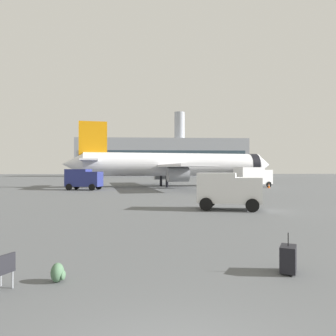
{
  "coord_description": "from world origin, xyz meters",
  "views": [
    {
      "loc": [
        -0.31,
        -3.95,
        2.83
      ],
      "look_at": [
        1.58,
        29.5,
        3.0
      ],
      "focal_mm": 33.96,
      "sensor_mm": 36.0,
      "label": 1
    }
  ],
  "objects_px": {
    "fuel_truck": "(253,176)",
    "safety_cone_far": "(236,185)",
    "gate_chair": "(2,269)",
    "service_truck": "(84,178)",
    "safety_cone_near": "(245,194)",
    "safety_cone_outer": "(269,186)",
    "safety_cone_mid": "(240,187)",
    "cargo_van": "(229,189)",
    "rolling_suitcase": "(288,259)",
    "airplane_at_gate": "(174,165)",
    "traveller_backpack": "(58,273)"
  },
  "relations": [
    {
      "from": "fuel_truck",
      "to": "safety_cone_outer",
      "type": "xyz_separation_m",
      "value": [
        1.55,
        -2.81,
        -1.41
      ]
    },
    {
      "from": "service_truck",
      "to": "safety_cone_mid",
      "type": "distance_m",
      "value": 22.47
    },
    {
      "from": "service_truck",
      "to": "safety_cone_far",
      "type": "xyz_separation_m",
      "value": [
        23.07,
        5.37,
        -1.29
      ]
    },
    {
      "from": "safety_cone_far",
      "to": "gate_chair",
      "type": "distance_m",
      "value": 45.84
    },
    {
      "from": "cargo_van",
      "to": "rolling_suitcase",
      "type": "height_order",
      "value": "cargo_van"
    },
    {
      "from": "fuel_truck",
      "to": "safety_cone_mid",
      "type": "distance_m",
      "value": 5.92
    },
    {
      "from": "service_truck",
      "to": "traveller_backpack",
      "type": "bearing_deg",
      "value": -79.28
    },
    {
      "from": "service_truck",
      "to": "safety_cone_mid",
      "type": "bearing_deg",
      "value": 2.59
    },
    {
      "from": "safety_cone_near",
      "to": "gate_chair",
      "type": "distance_m",
      "value": 28.11
    },
    {
      "from": "airplane_at_gate",
      "to": "safety_cone_mid",
      "type": "distance_m",
      "value": 12.15
    },
    {
      "from": "rolling_suitcase",
      "to": "fuel_truck",
      "type": "bearing_deg",
      "value": 72.99
    },
    {
      "from": "fuel_truck",
      "to": "safety_cone_near",
      "type": "relative_size",
      "value": 10.67
    },
    {
      "from": "airplane_at_gate",
      "to": "cargo_van",
      "type": "distance_m",
      "value": 31.01
    },
    {
      "from": "safety_cone_far",
      "to": "safety_cone_outer",
      "type": "height_order",
      "value": "safety_cone_outer"
    },
    {
      "from": "safety_cone_mid",
      "to": "gate_chair",
      "type": "xyz_separation_m",
      "value": [
        -16.63,
        -38.1,
        0.15
      ]
    },
    {
      "from": "safety_cone_near",
      "to": "rolling_suitcase",
      "type": "height_order",
      "value": "rolling_suitcase"
    },
    {
      "from": "safety_cone_mid",
      "to": "safety_cone_far",
      "type": "relative_size",
      "value": 1.09
    },
    {
      "from": "airplane_at_gate",
      "to": "safety_cone_mid",
      "type": "bearing_deg",
      "value": -38.72
    },
    {
      "from": "safety_cone_near",
      "to": "gate_chair",
      "type": "bearing_deg",
      "value": -118.24
    },
    {
      "from": "service_truck",
      "to": "traveller_backpack",
      "type": "height_order",
      "value": "service_truck"
    },
    {
      "from": "fuel_truck",
      "to": "gate_chair",
      "type": "height_order",
      "value": "fuel_truck"
    },
    {
      "from": "fuel_truck",
      "to": "safety_cone_far",
      "type": "xyz_separation_m",
      "value": [
        -2.77,
        -0.25,
        -1.45
      ]
    },
    {
      "from": "airplane_at_gate",
      "to": "rolling_suitcase",
      "type": "height_order",
      "value": "airplane_at_gate"
    },
    {
      "from": "fuel_truck",
      "to": "safety_cone_near",
      "type": "bearing_deg",
      "value": -110.64
    },
    {
      "from": "airplane_at_gate",
      "to": "fuel_truck",
      "type": "bearing_deg",
      "value": -12.18
    },
    {
      "from": "traveller_backpack",
      "to": "cargo_van",
      "type": "bearing_deg",
      "value": 60.73
    },
    {
      "from": "safety_cone_near",
      "to": "airplane_at_gate",
      "type": "bearing_deg",
      "value": 105.67
    },
    {
      "from": "safety_cone_mid",
      "to": "gate_chair",
      "type": "bearing_deg",
      "value": -113.58
    },
    {
      "from": "safety_cone_outer",
      "to": "rolling_suitcase",
      "type": "xyz_separation_m",
      "value": [
        -14.35,
        -39.04,
        0.03
      ]
    },
    {
      "from": "safety_cone_mid",
      "to": "service_truck",
      "type": "bearing_deg",
      "value": -177.41
    },
    {
      "from": "gate_chair",
      "to": "service_truck",
      "type": "bearing_deg",
      "value": 98.86
    },
    {
      "from": "safety_cone_mid",
      "to": "rolling_suitcase",
      "type": "xyz_separation_m",
      "value": [
        -9.37,
        -37.25,
        0.04
      ]
    },
    {
      "from": "safety_cone_far",
      "to": "rolling_suitcase",
      "type": "bearing_deg",
      "value": -103.55
    },
    {
      "from": "safety_cone_outer",
      "to": "traveller_backpack",
      "type": "height_order",
      "value": "safety_cone_outer"
    },
    {
      "from": "airplane_at_gate",
      "to": "gate_chair",
      "type": "bearing_deg",
      "value": -99.38
    },
    {
      "from": "safety_cone_mid",
      "to": "safety_cone_near",
      "type": "bearing_deg",
      "value": -104.02
    },
    {
      "from": "cargo_van",
      "to": "traveller_backpack",
      "type": "xyz_separation_m",
      "value": [
        -7.87,
        -14.03,
        -1.22
      ]
    },
    {
      "from": "fuel_truck",
      "to": "cargo_van",
      "type": "distance_m",
      "value": 30.27
    },
    {
      "from": "fuel_truck",
      "to": "safety_cone_far",
      "type": "distance_m",
      "value": 3.14
    },
    {
      "from": "fuel_truck",
      "to": "rolling_suitcase",
      "type": "bearing_deg",
      "value": -107.01
    },
    {
      "from": "rolling_suitcase",
      "to": "traveller_backpack",
      "type": "relative_size",
      "value": 2.29
    },
    {
      "from": "safety_cone_near",
      "to": "safety_cone_far",
      "type": "bearing_deg",
      "value": 77.3
    },
    {
      "from": "safety_cone_near",
      "to": "traveller_backpack",
      "type": "xyz_separation_m",
      "value": [
        -12.15,
        -24.28,
        -0.07
      ]
    },
    {
      "from": "safety_cone_near",
      "to": "gate_chair",
      "type": "relative_size",
      "value": 0.7
    },
    {
      "from": "gate_chair",
      "to": "safety_cone_mid",
      "type": "bearing_deg",
      "value": 66.42
    },
    {
      "from": "airplane_at_gate",
      "to": "safety_cone_mid",
      "type": "xyz_separation_m",
      "value": [
        9.12,
        -7.31,
        -3.31
      ]
    },
    {
      "from": "airplane_at_gate",
      "to": "cargo_van",
      "type": "xyz_separation_m",
      "value": [
        1.51,
        -30.9,
        -2.21
      ]
    },
    {
      "from": "cargo_van",
      "to": "rolling_suitcase",
      "type": "xyz_separation_m",
      "value": [
        -1.76,
        -13.67,
        -1.06
      ]
    },
    {
      "from": "cargo_van",
      "to": "safety_cone_outer",
      "type": "height_order",
      "value": "cargo_van"
    },
    {
      "from": "service_truck",
      "to": "safety_cone_mid",
      "type": "height_order",
      "value": "service_truck"
    }
  ]
}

